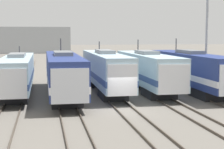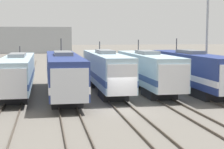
% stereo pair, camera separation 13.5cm
% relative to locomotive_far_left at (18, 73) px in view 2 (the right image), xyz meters
% --- Properties ---
extents(ground_plane, '(400.00, 400.00, 0.00)m').
position_rel_locomotive_far_left_xyz_m(ground_plane, '(8.90, -9.73, -2.12)').
color(ground_plane, '#666059').
extents(rail_pair_far_left, '(1.50, 120.00, 0.15)m').
position_rel_locomotive_far_left_xyz_m(rail_pair_far_left, '(0.00, -9.73, -2.04)').
color(rail_pair_far_left, '#4C4238').
rests_on(rail_pair_far_left, ground_plane).
extents(rail_pair_center_left, '(1.51, 120.00, 0.15)m').
position_rel_locomotive_far_left_xyz_m(rail_pair_center_left, '(4.45, -9.73, -2.04)').
color(rail_pair_center_left, '#4C4238').
rests_on(rail_pair_center_left, ground_plane).
extents(rail_pair_center, '(1.51, 120.00, 0.15)m').
position_rel_locomotive_far_left_xyz_m(rail_pair_center, '(8.90, -9.73, -2.04)').
color(rail_pair_center, '#4C4238').
rests_on(rail_pair_center, ground_plane).
extents(rail_pair_center_right, '(1.51, 120.00, 0.15)m').
position_rel_locomotive_far_left_xyz_m(rail_pair_center_right, '(13.35, -9.73, -2.04)').
color(rail_pair_center_right, '#4C4238').
rests_on(rail_pair_center_right, ground_plane).
extents(locomotive_far_left, '(2.84, 17.75, 4.72)m').
position_rel_locomotive_far_left_xyz_m(locomotive_far_left, '(0.00, 0.00, 0.00)').
color(locomotive_far_left, '#232326').
rests_on(locomotive_far_left, ground_plane).
extents(locomotive_center_left, '(3.06, 19.21, 5.56)m').
position_rel_locomotive_far_left_xyz_m(locomotive_center_left, '(4.45, -2.12, 0.12)').
color(locomotive_center_left, black).
rests_on(locomotive_center_left, ground_plane).
extents(locomotive_center, '(2.75, 17.83, 5.19)m').
position_rel_locomotive_far_left_xyz_m(locomotive_center, '(8.90, -0.13, 0.13)').
color(locomotive_center, '#232326').
rests_on(locomotive_center, ground_plane).
extents(locomotive_center_right, '(3.03, 17.10, 5.40)m').
position_rel_locomotive_far_left_xyz_m(locomotive_center_right, '(13.35, -0.40, 0.09)').
color(locomotive_center_right, '#232326').
rests_on(locomotive_center_right, ground_plane).
extents(locomotive_far_right, '(2.78, 18.93, 5.53)m').
position_rel_locomotive_far_left_xyz_m(locomotive_far_right, '(17.80, -1.26, 0.12)').
color(locomotive_far_right, black).
rests_on(locomotive_far_right, ground_plane).
extents(catenary_tower_right, '(2.08, 0.25, 11.39)m').
position_rel_locomotive_far_left_xyz_m(catenary_tower_right, '(20.22, 0.50, 3.87)').
color(catenary_tower_right, gray).
rests_on(catenary_tower_right, ground_plane).
extents(depot_building, '(26.23, 8.49, 8.54)m').
position_rel_locomotive_far_left_xyz_m(depot_building, '(-1.72, 88.71, 2.15)').
color(depot_building, '#9EA3A8').
rests_on(depot_building, ground_plane).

